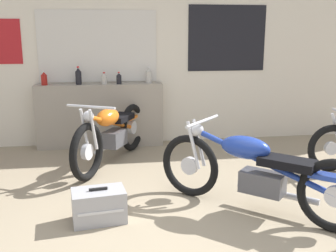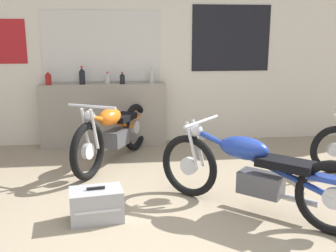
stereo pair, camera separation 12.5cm
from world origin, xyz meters
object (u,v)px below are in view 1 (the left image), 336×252
motorcycle_blue (256,171)px  hard_case_silver (99,206)px  bottle_left_center (78,76)px  bottle_center (104,79)px  bottle_leftmost (44,79)px  bottle_right_center (119,79)px  motorcycle_orange (112,133)px  bottle_rightmost (149,76)px

motorcycle_blue → hard_case_silver: (-1.50, 0.02, -0.27)m
hard_case_silver → bottle_left_center: bearing=97.4°
bottle_center → bottle_leftmost: bearing=-179.8°
bottle_right_center → motorcycle_blue: bottle_right_center is taller
bottle_center → bottle_left_center: bearing=178.8°
bottle_left_center → bottle_center: bearing=-1.2°
hard_case_silver → motorcycle_blue: bearing=-0.9°
bottle_leftmost → motorcycle_orange: (0.96, -0.86, -0.64)m
bottle_center → hard_case_silver: size_ratio=0.34×
bottle_center → motorcycle_blue: bearing=-60.5°
bottle_center → motorcycle_orange: bearing=-84.1°
bottle_rightmost → motorcycle_orange: (-0.58, -0.90, -0.66)m
motorcycle_blue → motorcycle_orange: motorcycle_orange is taller
motorcycle_blue → motorcycle_orange: size_ratio=0.90×
bottle_left_center → hard_case_silver: size_ratio=0.52×
bottle_left_center → motorcycle_blue: size_ratio=0.16×
bottle_left_center → motorcycle_blue: 3.23m
bottle_rightmost → motorcycle_blue: (0.78, -2.60, -0.66)m
bottle_rightmost → hard_case_silver: bottle_rightmost is taller
motorcycle_blue → motorcycle_orange: 2.18m
bottle_left_center → bottle_rightmost: size_ratio=1.07×
bottle_leftmost → motorcycle_orange: bearing=-41.9°
bottle_left_center → bottle_right_center: 0.60m
bottle_left_center → hard_case_silver: bearing=-82.6°
bottle_leftmost → motorcycle_blue: bottle_leftmost is taller
bottle_right_center → bottle_rightmost: 0.46m
bottle_right_center → hard_case_silver: size_ratio=0.35×
bottle_leftmost → bottle_right_center: 1.09m
bottle_left_center → bottle_rightmost: 1.05m
bottle_right_center → motorcycle_blue: bearing=-64.1°
bottle_leftmost → bottle_right_center: bottle_leftmost is taller
bottle_left_center → motorcycle_orange: bearing=-61.8°
motorcycle_blue → hard_case_silver: 1.53m
bottle_center → bottle_rightmost: (0.67, 0.03, 0.03)m
bottle_center → motorcycle_orange: size_ratio=0.10×
bottle_center → hard_case_silver: bearing=-91.1°
bottle_leftmost → bottle_rightmost: bottle_rightmost is taller
bottle_leftmost → bottle_center: 0.87m
bottle_left_center → bottle_rightmost: bottle_left_center is taller
bottle_right_center → hard_case_silver: 2.68m
motorcycle_orange → bottle_leftmost: bearing=138.1°
bottle_center → bottle_right_center: (0.22, -0.03, 0.00)m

